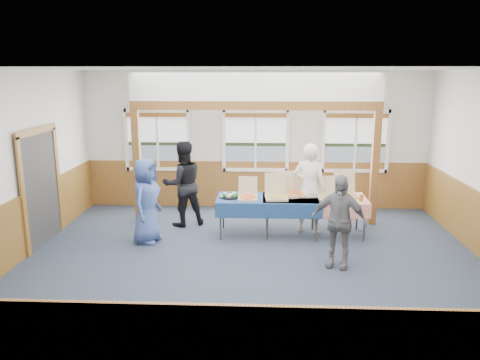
% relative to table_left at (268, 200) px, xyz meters
% --- Properties ---
extents(floor, '(8.00, 8.00, 0.00)m').
position_rel_table_left_xyz_m(floor, '(-0.28, -1.51, -0.70)').
color(floor, '#293143').
rests_on(floor, ground).
extents(ceiling, '(8.00, 8.00, 0.00)m').
position_rel_table_left_xyz_m(ceiling, '(-0.28, -1.51, 2.50)').
color(ceiling, white).
rests_on(ceiling, wall_back).
extents(wall_back, '(8.00, 0.00, 8.00)m').
position_rel_table_left_xyz_m(wall_back, '(-0.28, 1.99, 0.90)').
color(wall_back, silver).
rests_on(wall_back, floor).
extents(wall_front, '(8.00, 0.00, 8.00)m').
position_rel_table_left_xyz_m(wall_front, '(-0.28, -5.01, 0.90)').
color(wall_front, silver).
rests_on(wall_front, floor).
extents(wall_left, '(0.00, 8.00, 8.00)m').
position_rel_table_left_xyz_m(wall_left, '(-4.28, -1.51, 0.90)').
color(wall_left, silver).
rests_on(wall_left, floor).
extents(wainscot_back, '(7.98, 0.05, 1.10)m').
position_rel_table_left_xyz_m(wainscot_back, '(-0.28, 1.97, -0.15)').
color(wainscot_back, brown).
rests_on(wainscot_back, floor).
extents(wainscot_front, '(7.98, 0.05, 1.10)m').
position_rel_table_left_xyz_m(wainscot_front, '(-0.28, -4.98, -0.15)').
color(wainscot_front, brown).
rests_on(wainscot_front, floor).
extents(wainscot_left, '(0.05, 6.98, 1.10)m').
position_rel_table_left_xyz_m(wainscot_left, '(-4.26, -1.51, -0.15)').
color(wainscot_left, brown).
rests_on(wainscot_left, floor).
extents(cased_opening, '(0.06, 1.30, 2.10)m').
position_rel_table_left_xyz_m(cased_opening, '(-4.24, -0.61, 0.35)').
color(cased_opening, '#2E2E2E').
rests_on(cased_opening, wall_left).
extents(window_left, '(1.56, 0.10, 1.46)m').
position_rel_table_left_xyz_m(window_left, '(-2.58, 1.95, 0.97)').
color(window_left, white).
rests_on(window_left, wall_back).
extents(window_mid, '(1.56, 0.10, 1.46)m').
position_rel_table_left_xyz_m(window_mid, '(-0.28, 1.95, 0.97)').
color(window_mid, white).
rests_on(window_mid, wall_back).
extents(window_right, '(1.56, 0.10, 1.46)m').
position_rel_table_left_xyz_m(window_right, '(2.02, 1.95, 0.97)').
color(window_right, white).
rests_on(window_right, wall_back).
extents(post_left, '(0.15, 0.15, 2.40)m').
position_rel_table_left_xyz_m(post_left, '(-2.78, 0.79, 0.50)').
color(post_left, brown).
rests_on(post_left, floor).
extents(post_right, '(0.15, 0.15, 2.40)m').
position_rel_table_left_xyz_m(post_right, '(2.22, 0.79, 0.50)').
color(post_right, brown).
rests_on(post_right, floor).
extents(cross_beam, '(5.15, 0.18, 0.18)m').
position_rel_table_left_xyz_m(cross_beam, '(-0.28, 0.79, 1.79)').
color(cross_beam, brown).
rests_on(cross_beam, post_left).
extents(table_left, '(2.17, 1.43, 0.76)m').
position_rel_table_left_xyz_m(table_left, '(0.00, 0.00, 0.00)').
color(table_left, '#2E2E2E').
rests_on(table_left, floor).
extents(table_right, '(2.07, 1.00, 0.76)m').
position_rel_table_left_xyz_m(table_right, '(0.90, 0.05, 0.00)').
color(table_right, '#2E2E2E').
rests_on(table_right, floor).
extents(pizza_box_a, '(0.38, 0.46, 0.40)m').
position_rel_table_left_xyz_m(pizza_box_a, '(-0.40, -0.11, 0.12)').
color(pizza_box_a, '#CEB789').
rests_on(pizza_box_a, table_left).
extents(pizza_box_b, '(0.47, 0.55, 0.44)m').
position_rel_table_left_xyz_m(pizza_box_b, '(0.34, 0.16, 0.12)').
color(pizza_box_b, '#CEB789').
rests_on(pizza_box_b, table_left).
extents(pizza_box_c, '(0.45, 0.54, 0.46)m').
position_rel_table_left_xyz_m(pizza_box_c, '(0.15, -0.05, 0.12)').
color(pizza_box_c, '#CEB789').
rests_on(pizza_box_c, table_right).
extents(pizza_box_d, '(0.41, 0.50, 0.44)m').
position_rel_table_left_xyz_m(pizza_box_d, '(0.55, 0.24, 0.12)').
color(pizza_box_d, '#CEB789').
rests_on(pizza_box_d, table_right).
extents(pizza_box_e, '(0.40, 0.48, 0.41)m').
position_rel_table_left_xyz_m(pizza_box_e, '(1.15, -0.03, 0.12)').
color(pizza_box_e, '#CEB789').
rests_on(pizza_box_e, table_right).
extents(pizza_box_f, '(0.46, 0.55, 0.47)m').
position_rel_table_left_xyz_m(pizza_box_f, '(1.55, 0.19, 0.12)').
color(pizza_box_f, '#CEB789').
rests_on(pizza_box_f, table_right).
extents(veggie_tray, '(0.41, 0.41, 0.09)m').
position_rel_table_left_xyz_m(veggie_tray, '(-0.75, 0.00, 0.08)').
color(veggie_tray, black).
rests_on(veggie_tray, table_left).
extents(drink_glass, '(0.07, 0.07, 0.15)m').
position_rel_table_left_xyz_m(drink_glass, '(1.75, -0.20, 0.13)').
color(drink_glass, '#9C5E1A').
rests_on(drink_glass, table_right).
extents(woman_white, '(0.78, 0.66, 1.81)m').
position_rel_table_left_xyz_m(woman_white, '(0.81, 0.19, 0.20)').
color(woman_white, white).
rests_on(woman_white, floor).
extents(woman_black, '(1.07, 0.98, 1.78)m').
position_rel_table_left_xyz_m(woman_black, '(-1.77, 0.54, 0.19)').
color(woman_black, black).
rests_on(woman_black, floor).
extents(man_blue, '(0.66, 0.88, 1.62)m').
position_rel_table_left_xyz_m(man_blue, '(-2.29, -0.51, 0.10)').
color(man_blue, '#3B5194').
rests_on(man_blue, floor).
extents(person_grey, '(0.99, 0.68, 1.56)m').
position_rel_table_left_xyz_m(person_grey, '(1.12, -1.50, 0.08)').
color(person_grey, slate).
rests_on(person_grey, floor).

